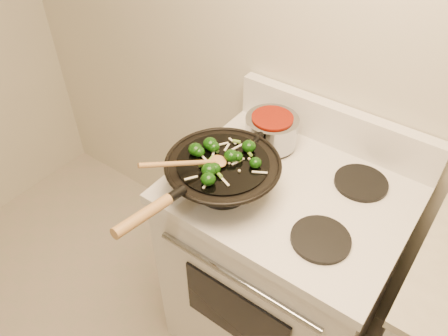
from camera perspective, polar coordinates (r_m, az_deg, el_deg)
The scene contains 5 objects.
stove at distance 1.83m, azimuth 7.47°, elevation -12.55°, with size 0.78×0.67×1.08m.
wok at distance 1.40m, azimuth -0.26°, elevation -0.84°, with size 0.37×0.62×0.18m.
stirfry at distance 1.36m, azimuth -0.70°, elevation 1.36°, with size 0.26×0.26×0.04m.
wooden_spoon at distance 1.33m, azimuth -3.57°, elevation 0.73°, with size 0.16×0.26×0.09m.
saucepan at distance 1.61m, azimuth 6.18°, elevation 4.93°, with size 0.19×0.31×0.11m.
Camera 1 is at (0.42, 0.19, 1.95)m, focal length 35.00 mm.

